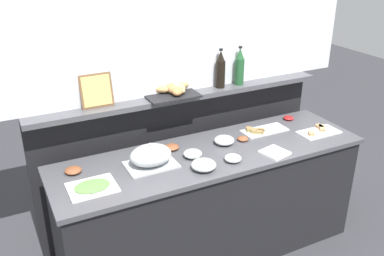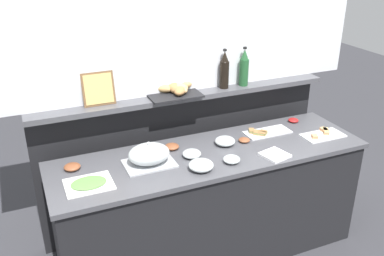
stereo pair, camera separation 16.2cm
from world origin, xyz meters
TOP-DOWN VIEW (x-y plane):
  - ground_plane at (0.00, 0.60)m, footprint 12.00×12.00m
  - buffet_counter at (0.00, 0.00)m, footprint 2.30×0.67m
  - back_ledge_unit at (0.00, 0.51)m, footprint 2.41×0.22m
  - sandwich_platter_side at (0.53, 0.13)m, footprint 0.37×0.16m
  - sandwich_platter_rear at (0.92, -0.09)m, footprint 0.33×0.17m
  - cold_cuts_platter at (-0.89, -0.09)m, footprint 0.29×0.24m
  - serving_cloche at (-0.46, 0.01)m, footprint 0.34×0.24m
  - glass_bowl_large at (0.07, -0.18)m, footprint 0.12×0.12m
  - glass_bowl_medium at (0.15, 0.08)m, footprint 0.15×0.15m
  - glass_bowl_small at (-0.15, -0.01)m, footprint 0.13×0.13m
  - glass_bowl_extra at (-0.17, -0.19)m, footprint 0.17×0.17m
  - condiment_bowl_cream at (-0.95, 0.15)m, footprint 0.11×0.11m
  - condiment_bowl_teal at (-0.24, 0.17)m, footprint 0.11×0.11m
  - condiment_bowl_red at (0.87, 0.23)m, footprint 0.09×0.09m
  - condiment_bowl_dark at (0.31, 0.06)m, footprint 0.09×0.09m
  - napkin_stack at (0.39, -0.22)m, footprint 0.20×0.20m
  - wine_bottle_green at (0.50, 0.45)m, footprint 0.08×0.08m
  - wine_bottle_dark at (0.32, 0.45)m, footprint 0.08×0.08m
  - bread_basket at (-0.08, 0.46)m, footprint 0.40×0.29m
  - framed_picture at (-0.67, 0.47)m, footprint 0.23×0.06m

SIDE VIEW (x-z plane):
  - ground_plane at x=0.00m, z-range 0.00..0.00m
  - buffet_counter at x=0.00m, z-range 0.00..0.89m
  - back_ledge_unit at x=0.00m, z-range 0.03..1.22m
  - napkin_stack at x=0.39m, z-range 0.89..0.90m
  - cold_cuts_platter at x=-0.89m, z-range 0.89..0.91m
  - sandwich_platter_side at x=0.53m, z-range 0.88..0.92m
  - sandwich_platter_rear at x=0.92m, z-range 0.88..0.92m
  - condiment_bowl_red at x=0.87m, z-range 0.89..0.92m
  - condiment_bowl_dark at x=0.31m, z-range 0.89..0.92m
  - condiment_bowl_teal at x=-0.24m, z-range 0.89..0.92m
  - condiment_bowl_cream at x=-0.95m, z-range 0.89..0.93m
  - glass_bowl_large at x=0.07m, z-range 0.88..0.93m
  - glass_bowl_small at x=-0.15m, z-range 0.88..0.94m
  - glass_bowl_medium at x=0.15m, z-range 0.88..0.94m
  - glass_bowl_extra at x=-0.17m, z-range 0.88..0.95m
  - serving_cloche at x=-0.46m, z-range 0.87..1.05m
  - bread_basket at x=-0.08m, z-range 1.19..1.27m
  - framed_picture at x=-0.67m, z-range 1.19..1.43m
  - wine_bottle_green at x=0.50m, z-range 1.18..1.49m
  - wine_bottle_dark at x=0.32m, z-range 1.18..1.49m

